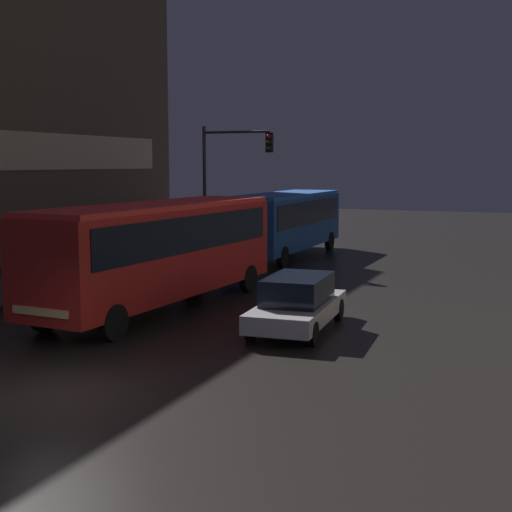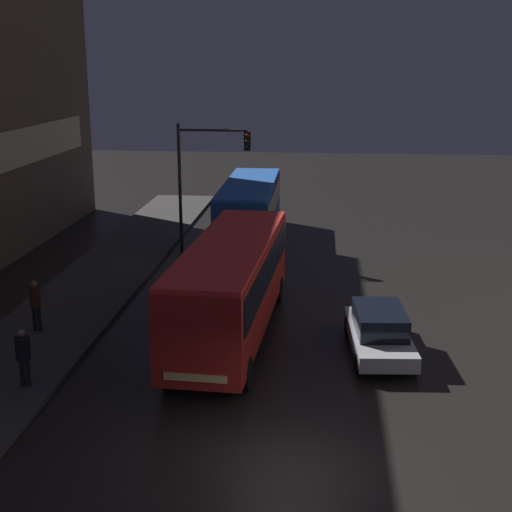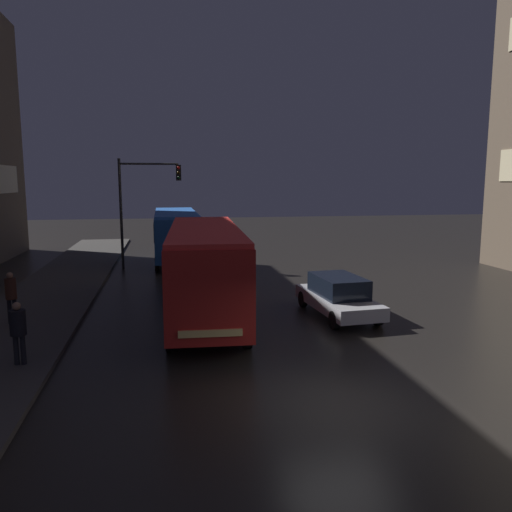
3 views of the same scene
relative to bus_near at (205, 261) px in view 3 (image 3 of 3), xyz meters
name	(u,v)px [view 3 (image 3 of 3)]	position (x,y,z in m)	size (l,w,h in m)	color
ground_plane	(340,404)	(2.44, -8.35, -2.10)	(120.00, 120.00, 0.00)	black
sidewalk_left	(36,310)	(-6.56, 1.65, -2.03)	(4.00, 48.00, 0.15)	#3D3A38
bus_near	(205,261)	(0.00, 0.00, 0.00)	(3.13, 10.95, 3.41)	#AD1E19
bus_far	(176,231)	(-0.79, 13.62, -0.13)	(2.71, 10.15, 3.19)	#194793
car_taxi	(338,295)	(5.00, -0.94, -1.32)	(2.17, 4.75, 1.54)	#B7B7BC
pedestrian_near	(18,327)	(-5.44, -4.72, -0.89)	(0.60, 0.60, 1.74)	black
pedestrian_mid	(11,293)	(-6.82, -0.43, -0.86)	(0.46, 0.46, 1.83)	black
traffic_light_main	(142,195)	(-2.75, 10.98, 2.24)	(3.56, 0.35, 6.40)	#2D2D2D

